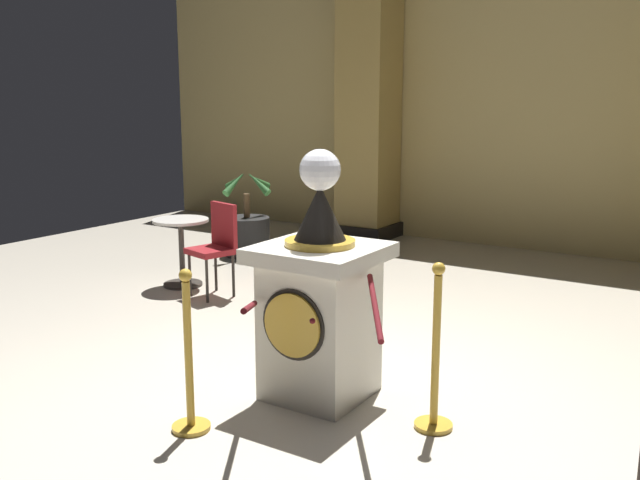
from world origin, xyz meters
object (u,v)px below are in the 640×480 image
object	(u,v)px
pedestal_clock	(320,303)
stanchion_far	(435,371)
cafe_chair_red	(217,241)
potted_palm_left	(247,231)
stanchion_near	(189,375)
cafe_table	(181,243)

from	to	relation	value
pedestal_clock	stanchion_far	size ratio (longest dim) A/B	1.60
stanchion_far	cafe_chair_red	distance (m)	3.49
stanchion_far	potted_palm_left	distance (m)	5.16
pedestal_clock	stanchion_near	distance (m)	1.00
stanchion_near	stanchion_far	world-z (taller)	stanchion_far
stanchion_near	cafe_table	bearing A→B (deg)	134.24
stanchion_far	cafe_chair_red	xyz separation A→B (m)	(-3.11, 1.58, 0.20)
potted_palm_left	cafe_chair_red	distance (m)	1.91
stanchion_near	stanchion_far	distance (m)	1.51
stanchion_far	cafe_table	size ratio (longest dim) A/B	1.44
stanchion_near	cafe_chair_red	size ratio (longest dim) A/B	1.07
stanchion_far	cafe_table	xyz separation A→B (m)	(-3.68, 1.65, 0.10)
potted_palm_left	cafe_chair_red	size ratio (longest dim) A/B	1.17
potted_palm_left	stanchion_near	bearing A→B (deg)	-55.73
stanchion_far	cafe_chair_red	world-z (taller)	stanchion_far
stanchion_near	pedestal_clock	bearing A→B (deg)	65.76
stanchion_near	potted_palm_left	bearing A→B (deg)	124.27
stanchion_far	cafe_chair_red	size ratio (longest dim) A/B	1.11
stanchion_far	pedestal_clock	bearing A→B (deg)	177.60
stanchion_near	cafe_table	world-z (taller)	stanchion_near
stanchion_far	potted_palm_left	world-z (taller)	potted_palm_left
potted_palm_left	pedestal_clock	bearing A→B (deg)	-45.31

